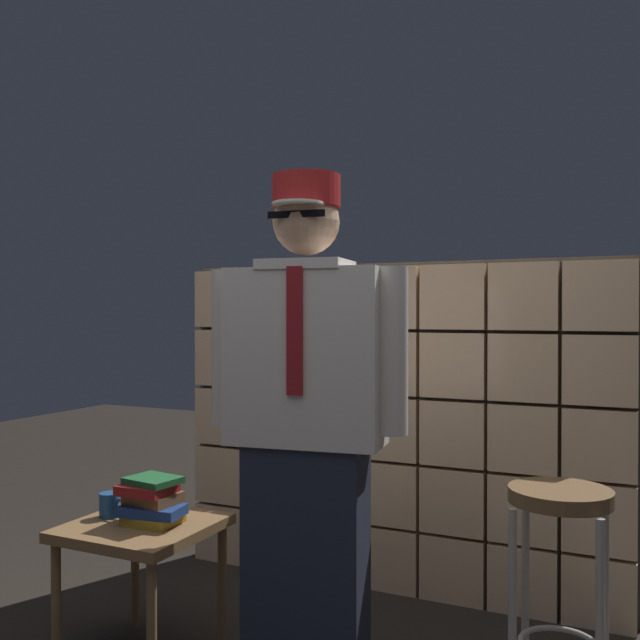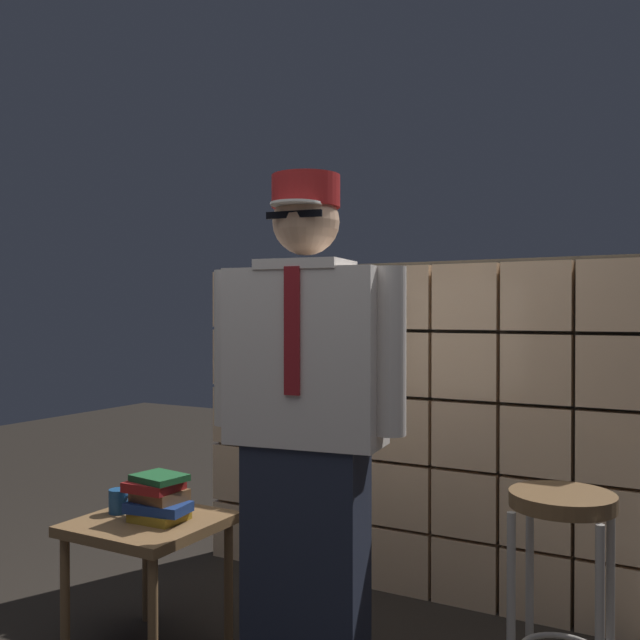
{
  "view_description": "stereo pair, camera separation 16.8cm",
  "coord_description": "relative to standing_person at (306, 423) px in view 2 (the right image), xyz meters",
  "views": [
    {
      "loc": [
        1.13,
        -1.84,
        1.34
      ],
      "look_at": [
        0.08,
        0.4,
        1.31
      ],
      "focal_mm": 39.36,
      "sensor_mm": 36.0,
      "label": 1
    },
    {
      "loc": [
        1.28,
        -1.76,
        1.34
      ],
      "look_at": [
        0.08,
        0.4,
        1.31
      ],
      "focal_mm": 39.36,
      "sensor_mm": 36.0,
      "label": 2
    }
  ],
  "objects": [
    {
      "name": "bar_stool",
      "position": [
        0.83,
        0.24,
        -0.39
      ],
      "size": [
        0.34,
        0.34,
        0.75
      ],
      "color": "brown",
      "rests_on": "ground"
    },
    {
      "name": "book_stack",
      "position": [
        -0.63,
        -0.07,
        -0.33
      ],
      "size": [
        0.25,
        0.19,
        0.18
      ],
      "color": "olive",
      "rests_on": "side_table"
    },
    {
      "name": "side_table",
      "position": [
        -0.67,
        -0.07,
        -0.49
      ],
      "size": [
        0.52,
        0.52,
        0.53
      ],
      "color": "brown",
      "rests_on": "ground"
    },
    {
      "name": "standing_person",
      "position": [
        0.0,
        0.0,
        0.0
      ],
      "size": [
        0.73,
        0.34,
        1.82
      ],
      "rotation": [
        0.0,
        0.0,
        0.14
      ],
      "color": "#1E2333",
      "rests_on": "ground"
    },
    {
      "name": "glass_block_wall",
      "position": [
        -0.04,
        0.98,
        -0.17
      ],
      "size": [
        2.23,
        0.1,
        1.6
      ],
      "color": "#E0B78C",
      "rests_on": "ground"
    },
    {
      "name": "coffee_mug",
      "position": [
        -0.83,
        -0.07,
        -0.37
      ],
      "size": [
        0.13,
        0.08,
        0.09
      ],
      "color": "navy",
      "rests_on": "side_table"
    }
  ]
}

